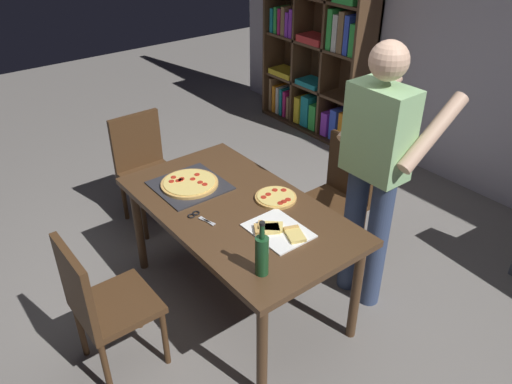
{
  "coord_description": "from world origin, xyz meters",
  "views": [
    {
      "loc": [
        2.11,
        -1.5,
        2.45
      ],
      "look_at": [
        0.0,
        0.15,
        0.8
      ],
      "focal_mm": 35.43,
      "sensor_mm": 36.0,
      "label": 1
    }
  ],
  "objects_px": {
    "dining_table": "(237,217)",
    "chair_left_end": "(145,163)",
    "chair_near_camera": "(100,301)",
    "bookshelf": "(318,53)",
    "wine_bottle": "(262,254)",
    "second_pizza_plain": "(276,197)",
    "kitchen_scissors": "(198,217)",
    "chair_far_side": "(339,191)",
    "person_serving_pizza": "(376,166)",
    "pepperoni_pizza_on_tray": "(190,184)"
  },
  "relations": [
    {
      "from": "pepperoni_pizza_on_tray",
      "to": "kitchen_scissors",
      "type": "bearing_deg",
      "value": -23.85
    },
    {
      "from": "bookshelf",
      "to": "kitchen_scissors",
      "type": "xyz_separation_m",
      "value": [
        1.71,
        -2.63,
        -0.12
      ]
    },
    {
      "from": "dining_table",
      "to": "wine_bottle",
      "type": "height_order",
      "value": "wine_bottle"
    },
    {
      "from": "person_serving_pizza",
      "to": "second_pizza_plain",
      "type": "bearing_deg",
      "value": -129.72
    },
    {
      "from": "chair_left_end",
      "to": "bookshelf",
      "type": "relative_size",
      "value": 0.46
    },
    {
      "from": "pepperoni_pizza_on_tray",
      "to": "wine_bottle",
      "type": "height_order",
      "value": "wine_bottle"
    },
    {
      "from": "bookshelf",
      "to": "chair_left_end",
      "type": "bearing_deg",
      "value": -78.5
    },
    {
      "from": "chair_near_camera",
      "to": "bookshelf",
      "type": "distance_m",
      "value": 3.76
    },
    {
      "from": "dining_table",
      "to": "wine_bottle",
      "type": "xyz_separation_m",
      "value": [
        0.57,
        -0.26,
        0.2
      ]
    },
    {
      "from": "bookshelf",
      "to": "person_serving_pizza",
      "type": "bearing_deg",
      "value": -37.11
    },
    {
      "from": "bookshelf",
      "to": "wine_bottle",
      "type": "bearing_deg",
      "value": -48.62
    },
    {
      "from": "chair_left_end",
      "to": "wine_bottle",
      "type": "distance_m",
      "value": 1.9
    },
    {
      "from": "dining_table",
      "to": "chair_left_end",
      "type": "xyz_separation_m",
      "value": [
        -1.27,
        0.0,
        -0.16
      ]
    },
    {
      "from": "chair_near_camera",
      "to": "bookshelf",
      "type": "xyz_separation_m",
      "value": [
        -1.75,
        3.31,
        0.36
      ]
    },
    {
      "from": "person_serving_pizza",
      "to": "chair_far_side",
      "type": "bearing_deg",
      "value": 154.42
    },
    {
      "from": "chair_near_camera",
      "to": "second_pizza_plain",
      "type": "height_order",
      "value": "chair_near_camera"
    },
    {
      "from": "person_serving_pizza",
      "to": "wine_bottle",
      "type": "relative_size",
      "value": 5.54
    },
    {
      "from": "dining_table",
      "to": "bookshelf",
      "type": "height_order",
      "value": "bookshelf"
    },
    {
      "from": "dining_table",
      "to": "second_pizza_plain",
      "type": "distance_m",
      "value": 0.27
    },
    {
      "from": "chair_left_end",
      "to": "wine_bottle",
      "type": "xyz_separation_m",
      "value": [
        1.84,
        -0.26,
        0.36
      ]
    },
    {
      "from": "wine_bottle",
      "to": "kitchen_scissors",
      "type": "height_order",
      "value": "wine_bottle"
    },
    {
      "from": "dining_table",
      "to": "chair_far_side",
      "type": "bearing_deg",
      "value": 90.0
    },
    {
      "from": "chair_far_side",
      "to": "wine_bottle",
      "type": "bearing_deg",
      "value": -64.2
    },
    {
      "from": "wine_bottle",
      "to": "kitchen_scissors",
      "type": "distance_m",
      "value": 0.63
    },
    {
      "from": "person_serving_pizza",
      "to": "pepperoni_pizza_on_tray",
      "type": "bearing_deg",
      "value": -136.64
    },
    {
      "from": "pepperoni_pizza_on_tray",
      "to": "kitchen_scissors",
      "type": "height_order",
      "value": "pepperoni_pizza_on_tray"
    },
    {
      "from": "chair_far_side",
      "to": "bookshelf",
      "type": "height_order",
      "value": "bookshelf"
    },
    {
      "from": "person_serving_pizza",
      "to": "second_pizza_plain",
      "type": "distance_m",
      "value": 0.64
    },
    {
      "from": "pepperoni_pizza_on_tray",
      "to": "kitchen_scissors",
      "type": "relative_size",
      "value": 2.2
    },
    {
      "from": "chair_far_side",
      "to": "kitchen_scissors",
      "type": "height_order",
      "value": "chair_far_side"
    },
    {
      "from": "kitchen_scissors",
      "to": "chair_far_side",
      "type": "bearing_deg",
      "value": 87.72
    },
    {
      "from": "person_serving_pizza",
      "to": "pepperoni_pizza_on_tray",
      "type": "xyz_separation_m",
      "value": [
        -0.85,
        -0.8,
        -0.23
      ]
    },
    {
      "from": "person_serving_pizza",
      "to": "pepperoni_pizza_on_tray",
      "type": "relative_size",
      "value": 4.02
    },
    {
      "from": "dining_table",
      "to": "chair_left_end",
      "type": "distance_m",
      "value": 1.28
    },
    {
      "from": "dining_table",
      "to": "bookshelf",
      "type": "relative_size",
      "value": 0.8
    },
    {
      "from": "dining_table",
      "to": "kitchen_scissors",
      "type": "xyz_separation_m",
      "value": [
        -0.05,
        -0.25,
        0.08
      ]
    },
    {
      "from": "chair_near_camera",
      "to": "second_pizza_plain",
      "type": "relative_size",
      "value": 3.44
    },
    {
      "from": "chair_far_side",
      "to": "bookshelf",
      "type": "relative_size",
      "value": 0.46
    },
    {
      "from": "dining_table",
      "to": "pepperoni_pizza_on_tray",
      "type": "distance_m",
      "value": 0.41
    },
    {
      "from": "chair_near_camera",
      "to": "pepperoni_pizza_on_tray",
      "type": "xyz_separation_m",
      "value": [
        -0.39,
        0.83,
        0.25
      ]
    },
    {
      "from": "chair_near_camera",
      "to": "chair_far_side",
      "type": "xyz_separation_m",
      "value": [
        0.0,
        1.85,
        0.0
      ]
    },
    {
      "from": "chair_near_camera",
      "to": "person_serving_pizza",
      "type": "distance_m",
      "value": 1.76
    },
    {
      "from": "person_serving_pizza",
      "to": "second_pizza_plain",
      "type": "relative_size",
      "value": 6.68
    },
    {
      "from": "dining_table",
      "to": "second_pizza_plain",
      "type": "height_order",
      "value": "second_pizza_plain"
    },
    {
      "from": "wine_bottle",
      "to": "kitchen_scissors",
      "type": "bearing_deg",
      "value": 178.75
    },
    {
      "from": "chair_left_end",
      "to": "kitchen_scissors",
      "type": "xyz_separation_m",
      "value": [
        1.22,
        -0.25,
        0.24
      ]
    },
    {
      "from": "dining_table",
      "to": "wine_bottle",
      "type": "relative_size",
      "value": 4.96
    },
    {
      "from": "pepperoni_pizza_on_tray",
      "to": "wine_bottle",
      "type": "xyz_separation_m",
      "value": [
        0.96,
        -0.17,
        0.1
      ]
    },
    {
      "from": "pepperoni_pizza_on_tray",
      "to": "chair_far_side",
      "type": "bearing_deg",
      "value": 69.14
    },
    {
      "from": "pepperoni_pizza_on_tray",
      "to": "second_pizza_plain",
      "type": "bearing_deg",
      "value": 36.24
    }
  ]
}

